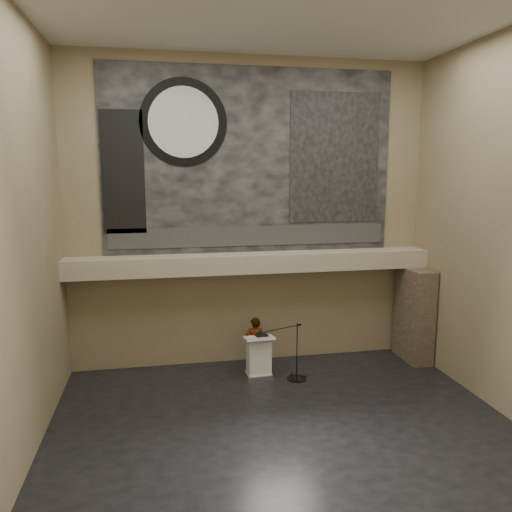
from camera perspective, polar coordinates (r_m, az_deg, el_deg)
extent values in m
plane|color=black|center=(11.36, 3.22, -18.90)|extent=(10.00, 10.00, 0.00)
plane|color=silver|center=(10.45, 3.71, 26.73)|extent=(10.00, 10.00, 0.00)
cube|color=#7F7151|center=(13.95, -0.62, 4.80)|extent=(10.00, 0.02, 8.50)
cube|color=#7F7151|center=(6.30, 12.46, -1.33)|extent=(10.00, 0.02, 8.50)
cube|color=#7F7151|center=(10.07, -25.34, 2.01)|extent=(0.02, 8.00, 8.50)
cube|color=#7F7151|center=(12.28, 26.72, 3.12)|extent=(0.02, 8.00, 8.50)
cube|color=tan|center=(13.73, -0.32, -0.75)|extent=(10.00, 0.80, 0.50)
cylinder|color=#B2893D|center=(13.54, -6.95, -2.18)|extent=(0.04, 0.04, 0.06)
cylinder|color=#B2893D|center=(14.20, 7.29, -1.64)|extent=(0.04, 0.04, 0.06)
cube|color=black|center=(13.87, -0.61, 10.77)|extent=(8.00, 0.05, 5.00)
cube|color=#2C2C2C|center=(13.94, -0.57, 2.32)|extent=(7.76, 0.02, 0.55)
cylinder|color=black|center=(13.68, -8.29, 14.88)|extent=(2.30, 0.02, 2.30)
cylinder|color=silver|center=(13.66, -8.28, 14.89)|extent=(1.84, 0.02, 1.84)
cube|color=black|center=(14.46, 9.00, 11.00)|extent=(2.60, 0.02, 3.60)
cube|color=black|center=(13.64, -14.97, 9.21)|extent=(1.10, 0.02, 3.20)
cube|color=#433629|center=(15.23, 17.60, -6.36)|extent=(0.60, 1.40, 2.70)
cube|color=silver|center=(13.78, 0.32, -13.37)|extent=(0.71, 0.56, 0.08)
cube|color=white|center=(13.59, 0.32, -11.35)|extent=(0.63, 0.45, 0.96)
cube|color=white|center=(13.39, 0.34, -9.34)|extent=(0.80, 0.59, 0.13)
cube|color=black|center=(13.43, 0.65, -9.07)|extent=(0.36, 0.31, 0.04)
cube|color=silver|center=(13.32, -0.36, -9.30)|extent=(0.23, 0.30, 0.00)
imported|color=silver|center=(13.90, -0.14, -10.00)|extent=(0.56, 0.38, 1.50)
cylinder|color=black|center=(13.64, 4.65, -13.78)|extent=(0.52, 0.52, 0.02)
cylinder|color=black|center=(13.36, 4.70, -10.81)|extent=(0.03, 0.03, 1.53)
cylinder|color=black|center=(12.80, 2.62, -8.35)|extent=(1.22, 0.51, 0.02)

